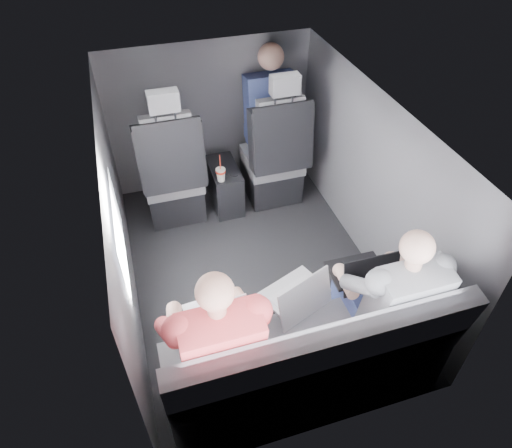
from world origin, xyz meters
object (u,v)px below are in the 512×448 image
object	(u,v)px
front_seat_right	(274,161)
laptop_silver	(298,294)
front_seat_left	(173,179)
laptop_white	(216,315)
rear_bench	(307,364)
passenger_rear_right	(387,297)
passenger_rear_left	(216,340)
laptop_black	(362,272)
soda_cup	(221,174)
passenger_front_right	(270,110)
center_console	(225,186)

from	to	relation	value
front_seat_right	laptop_silver	distance (m)	1.72
front_seat_left	laptop_white	bearing A→B (deg)	-90.16
rear_bench	laptop_white	bearing A→B (deg)	151.54
laptop_white	passenger_rear_right	distance (m)	0.97
front_seat_right	passenger_rear_left	bearing A→B (deg)	-117.56
laptop_black	soda_cup	bearing A→B (deg)	109.37
rear_bench	passenger_front_right	distance (m)	2.26
passenger_rear_left	passenger_front_right	bearing A→B (deg)	64.62
laptop_black	front_seat_left	bearing A→B (deg)	119.29
front_seat_left	front_seat_right	distance (m)	0.90
rear_bench	passenger_rear_right	xyz separation A→B (m)	(0.51, 0.10, 0.31)
laptop_white	laptop_black	xyz separation A→B (m)	(0.90, 0.05, 0.00)
laptop_white	passenger_rear_right	bearing A→B (deg)	-8.93
passenger_rear_left	passenger_front_right	distance (m)	2.29
rear_bench	laptop_black	xyz separation A→B (m)	(0.45, 0.30, 0.33)
laptop_white	passenger_front_right	xyz separation A→B (m)	(0.94, 1.91, 0.13)
front_seat_left	rear_bench	xyz separation A→B (m)	(0.45, -1.90, -0.09)
passenger_rear_right	laptop_white	bearing A→B (deg)	171.07
front_seat_right	center_console	size ratio (longest dim) A/B	2.64
center_console	rear_bench	bearing A→B (deg)	-90.00
laptop_black	center_console	bearing A→B (deg)	105.28
laptop_white	laptop_black	bearing A→B (deg)	3.39
center_console	laptop_black	size ratio (longest dim) A/B	1.38
rear_bench	soda_cup	world-z (taller)	rear_bench
front_seat_left	passenger_rear_right	world-z (taller)	front_seat_left
laptop_black	passenger_rear_left	bearing A→B (deg)	-167.74
soda_cup	passenger_rear_right	distance (m)	1.77
front_seat_right	passenger_rear_left	distance (m)	2.05
soda_cup	laptop_silver	size ratio (longest dim) A/B	0.57
front_seat_left	passenger_rear_right	distance (m)	2.06
laptop_silver	passenger_rear_right	bearing A→B (deg)	-17.66
center_console	passenger_front_right	world-z (taller)	passenger_front_right
passenger_rear_left	passenger_rear_right	size ratio (longest dim) A/B	1.02
front_seat_right	passenger_front_right	bearing A→B (deg)	81.92
soda_cup	laptop_silver	distance (m)	1.53
center_console	passenger_rear_left	distance (m)	1.96
front_seat_right	laptop_silver	size ratio (longest dim) A/B	2.90
laptop_black	passenger_rear_left	xyz separation A→B (m)	(-0.94, -0.20, -0.01)
laptop_silver	passenger_rear_right	xyz separation A→B (m)	(0.48, -0.15, -0.02)
passenger_front_right	front_seat_left	bearing A→B (deg)	-164.60
laptop_silver	passenger_front_right	xyz separation A→B (m)	(0.46, 1.91, 0.13)
soda_cup	laptop_black	distance (m)	1.56
rear_bench	laptop_silver	world-z (taller)	rear_bench
laptop_black	laptop_silver	bearing A→B (deg)	-173.24
passenger_rear_right	front_seat_left	bearing A→B (deg)	117.87
center_console	laptop_white	distance (m)	1.81
rear_bench	soda_cup	size ratio (longest dim) A/B	6.45
passenger_front_right	center_console	bearing A→B (deg)	-155.86
front_seat_right	center_console	bearing A→B (deg)	174.93
center_console	passenger_rear_right	distance (m)	1.96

